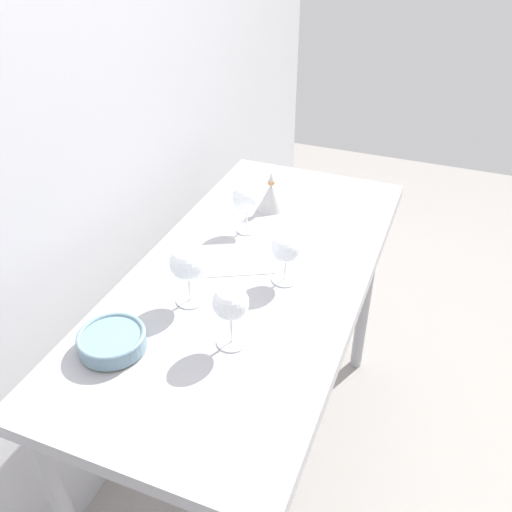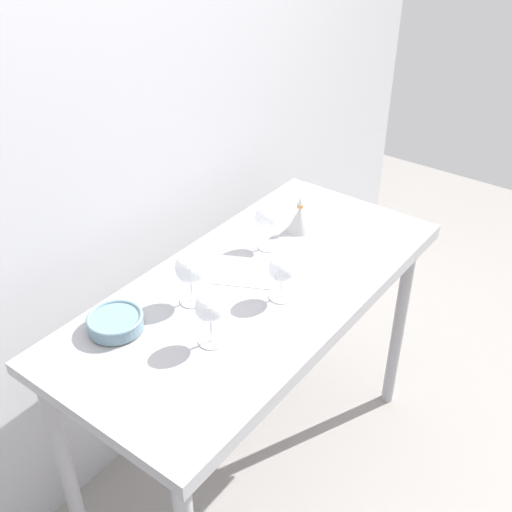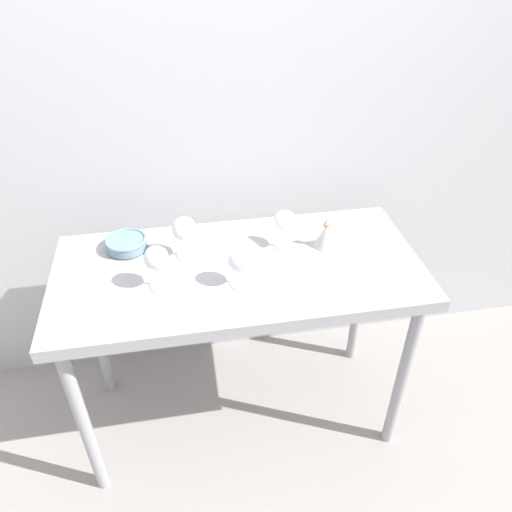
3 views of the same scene
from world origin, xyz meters
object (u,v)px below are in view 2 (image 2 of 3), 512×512
object	(u,v)px
wine_glass_far_left	(190,269)
tasting_sheet_upper	(253,272)
decanter_funnel	(300,219)
wine_glass_far_right	(268,219)
wine_glass_near_center	(282,270)
tasting_bowl	(115,322)
wine_glass_near_left	(210,308)

from	to	relation	value
wine_glass_far_left	tasting_sheet_upper	world-z (taller)	wine_glass_far_left
tasting_sheet_upper	decanter_funnel	bearing A→B (deg)	-22.20
wine_glass_far_right	wine_glass_near_center	bearing A→B (deg)	-135.70
tasting_bowl	decanter_funnel	world-z (taller)	decanter_funnel
wine_glass_far_left	wine_glass_near_center	distance (m)	0.27
tasting_sheet_upper	tasting_bowl	distance (m)	0.49
wine_glass_near_left	tasting_sheet_upper	size ratio (longest dim) A/B	0.67
wine_glass_near_center	wine_glass_far_right	world-z (taller)	wine_glass_far_right
wine_glass_far_right	tasting_bowl	distance (m)	0.63
wine_glass_near_center	wine_glass_far_right	xyz separation A→B (m)	(0.21, 0.20, 0.01)
tasting_sheet_upper	tasting_bowl	bearing A→B (deg)	135.53
wine_glass_near_left	wine_glass_far_left	bearing A→B (deg)	57.58
wine_glass_near_center	tasting_bowl	world-z (taller)	wine_glass_near_center
tasting_bowl	decanter_funnel	xyz separation A→B (m)	(0.78, -0.12, 0.02)
tasting_sheet_upper	tasting_bowl	xyz separation A→B (m)	(-0.46, 0.14, 0.03)
wine_glass_far_left	tasting_sheet_upper	xyz separation A→B (m)	(0.23, -0.06, -0.12)
tasting_bowl	decanter_funnel	bearing A→B (deg)	-8.40
wine_glass_far_right	tasting_bowl	size ratio (longest dim) A/B	1.00
wine_glass_far_right	tasting_sheet_upper	distance (m)	0.20
wine_glass_near_left	decanter_funnel	size ratio (longest dim) A/B	1.23
wine_glass_near_center	wine_glass_far_right	bearing A→B (deg)	44.30
wine_glass_near_center	tasting_bowl	xyz separation A→B (m)	(-0.41, 0.29, -0.08)
tasting_sheet_upper	decanter_funnel	xyz separation A→B (m)	(0.32, 0.03, 0.05)
wine_glass_near_left	tasting_bowl	bearing A→B (deg)	116.09
decanter_funnel	wine_glass_far_right	bearing A→B (deg)	172.03
wine_glass_far_right	wine_glass_near_left	world-z (taller)	wine_glass_near_left
wine_glass_near_center	decanter_funnel	size ratio (longest dim) A/B	1.11
wine_glass_far_left	wine_glass_far_right	world-z (taller)	wine_glass_far_left
wine_glass_far_left	decanter_funnel	bearing A→B (deg)	-2.87
wine_glass_near_left	tasting_bowl	distance (m)	0.30
wine_glass_far_left	decanter_funnel	world-z (taller)	wine_glass_far_left
tasting_sheet_upper	tasting_bowl	size ratio (longest dim) A/B	1.54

